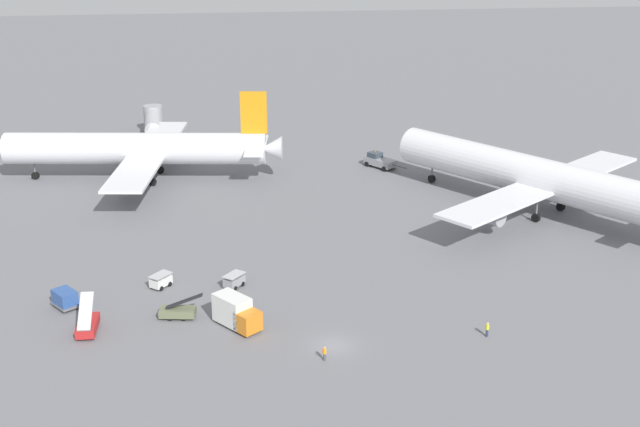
{
  "coord_description": "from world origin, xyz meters",
  "views": [
    {
      "loc": [
        -11.35,
        -75.49,
        43.31
      ],
      "look_at": [
        2.37,
        29.29,
        4.0
      ],
      "focal_mm": 46.04,
      "sensor_mm": 36.0,
      "label": 1
    }
  ],
  "objects_px": {
    "airliner_at_gate_left": "(138,149)",
    "gse_baggage_cart_trailing": "(161,281)",
    "pushback_tug": "(379,161)",
    "gse_baggage_cart_near_cluster": "(234,281)",
    "gse_catering_truck_tall": "(236,312)",
    "gse_belt_loader_portside": "(178,311)",
    "gse_container_dolly_flat": "(65,298)",
    "gse_stair_truck_yellow": "(87,324)",
    "airliner_being_pushed": "(534,177)",
    "ground_crew_marshaller_foreground": "(487,329)",
    "jet_bridge": "(153,120)",
    "ground_crew_ramp_agent_by_cones": "(325,353)"
  },
  "relations": [
    {
      "from": "gse_belt_loader_portside",
      "to": "gse_container_dolly_flat",
      "type": "xyz_separation_m",
      "value": [
        -13.02,
        4.31,
        0.35
      ]
    },
    {
      "from": "gse_baggage_cart_trailing",
      "to": "airliner_being_pushed",
      "type": "bearing_deg",
      "value": 19.95
    },
    {
      "from": "airliner_at_gate_left",
      "to": "ground_crew_marshaller_foreground",
      "type": "xyz_separation_m",
      "value": [
        41.12,
        -60.7,
        -4.48
      ]
    },
    {
      "from": "ground_crew_marshaller_foreground",
      "to": "jet_bridge",
      "type": "relative_size",
      "value": 0.11
    },
    {
      "from": "airliner_being_pushed",
      "to": "pushback_tug",
      "type": "xyz_separation_m",
      "value": [
        -18.52,
        25.39,
        -4.34
      ]
    },
    {
      "from": "jet_bridge",
      "to": "ground_crew_ramp_agent_by_cones",
      "type": "bearing_deg",
      "value": -76.04
    },
    {
      "from": "gse_baggage_cart_near_cluster",
      "to": "airliner_being_pushed",
      "type": "bearing_deg",
      "value": 24.58
    },
    {
      "from": "airliner_being_pushed",
      "to": "jet_bridge",
      "type": "relative_size",
      "value": 2.85
    },
    {
      "from": "ground_crew_ramp_agent_by_cones",
      "to": "jet_bridge",
      "type": "relative_size",
      "value": 0.1
    },
    {
      "from": "gse_baggage_cart_trailing",
      "to": "ground_crew_marshaller_foreground",
      "type": "height_order",
      "value": "gse_baggage_cart_trailing"
    },
    {
      "from": "airliner_being_pushed",
      "to": "jet_bridge",
      "type": "xyz_separation_m",
      "value": [
        -59.52,
        49.98,
        -1.64
      ]
    },
    {
      "from": "gse_container_dolly_flat",
      "to": "ground_crew_marshaller_foreground",
      "type": "height_order",
      "value": "gse_container_dolly_flat"
    },
    {
      "from": "jet_bridge",
      "to": "pushback_tug",
      "type": "bearing_deg",
      "value": -30.95
    },
    {
      "from": "airliner_at_gate_left",
      "to": "jet_bridge",
      "type": "bearing_deg",
      "value": 88.26
    },
    {
      "from": "pushback_tug",
      "to": "gse_container_dolly_flat",
      "type": "xyz_separation_m",
      "value": [
        -46.85,
        -49.32,
        -0.04
      ]
    },
    {
      "from": "gse_belt_loader_portside",
      "to": "gse_catering_truck_tall",
      "type": "bearing_deg",
      "value": -24.35
    },
    {
      "from": "gse_catering_truck_tall",
      "to": "gse_baggage_cart_trailing",
      "type": "distance_m",
      "value": 14.37
    },
    {
      "from": "gse_baggage_cart_trailing",
      "to": "ground_crew_marshaller_foreground",
      "type": "xyz_separation_m",
      "value": [
        35.5,
        -17.07,
        0.02
      ]
    },
    {
      "from": "gse_stair_truck_yellow",
      "to": "ground_crew_marshaller_foreground",
      "type": "xyz_separation_m",
      "value": [
        42.82,
        -6.58,
        -0.14
      ]
    },
    {
      "from": "ground_crew_marshaller_foreground",
      "to": "jet_bridge",
      "type": "height_order",
      "value": "jet_bridge"
    },
    {
      "from": "airliner_at_gate_left",
      "to": "pushback_tug",
      "type": "bearing_deg",
      "value": 2.2
    },
    {
      "from": "pushback_tug",
      "to": "gse_stair_truck_yellow",
      "type": "distance_m",
      "value": 70.7
    },
    {
      "from": "gse_container_dolly_flat",
      "to": "gse_catering_truck_tall",
      "type": "relative_size",
      "value": 0.64
    },
    {
      "from": "pushback_tug",
      "to": "gse_baggage_cart_trailing",
      "type": "relative_size",
      "value": 2.59
    },
    {
      "from": "pushback_tug",
      "to": "gse_stair_truck_yellow",
      "type": "xyz_separation_m",
      "value": [
        -43.5,
        -55.73,
        -0.18
      ]
    },
    {
      "from": "pushback_tug",
      "to": "gse_baggage_cart_near_cluster",
      "type": "relative_size",
      "value": 2.59
    },
    {
      "from": "pushback_tug",
      "to": "airliner_at_gate_left",
      "type": "bearing_deg",
      "value": -177.8
    },
    {
      "from": "gse_stair_truck_yellow",
      "to": "airliner_being_pushed",
      "type": "bearing_deg",
      "value": 26.07
    },
    {
      "from": "pushback_tug",
      "to": "gse_baggage_cart_trailing",
      "type": "distance_m",
      "value": 57.93
    },
    {
      "from": "gse_catering_truck_tall",
      "to": "ground_crew_marshaller_foreground",
      "type": "xyz_separation_m",
      "value": [
        26.7,
        -5.75,
        -0.87
      ]
    },
    {
      "from": "pushback_tug",
      "to": "gse_baggage_cart_near_cluster",
      "type": "height_order",
      "value": "pushback_tug"
    },
    {
      "from": "pushback_tug",
      "to": "gse_catering_truck_tall",
      "type": "height_order",
      "value": "gse_catering_truck_tall"
    },
    {
      "from": "gse_container_dolly_flat",
      "to": "ground_crew_ramp_agent_by_cones",
      "type": "xyz_separation_m",
      "value": [
        28.12,
        -15.67,
        -0.35
      ]
    },
    {
      "from": "pushback_tug",
      "to": "gse_stair_truck_yellow",
      "type": "bearing_deg",
      "value": -127.97
    },
    {
      "from": "gse_catering_truck_tall",
      "to": "gse_belt_loader_portside",
      "type": "bearing_deg",
      "value": 155.65
    },
    {
      "from": "airliner_being_pushed",
      "to": "ground_crew_ramp_agent_by_cones",
      "type": "distance_m",
      "value": 54.58
    },
    {
      "from": "gse_stair_truck_yellow",
      "to": "pushback_tug",
      "type": "bearing_deg",
      "value": 52.03
    },
    {
      "from": "airliner_being_pushed",
      "to": "gse_container_dolly_flat",
      "type": "bearing_deg",
      "value": -159.89
    },
    {
      "from": "airliner_being_pushed",
      "to": "gse_catering_truck_tall",
      "type": "bearing_deg",
      "value": -145.81
    },
    {
      "from": "gse_belt_loader_portside",
      "to": "jet_bridge",
      "type": "bearing_deg",
      "value": 95.23
    },
    {
      "from": "gse_baggage_cart_trailing",
      "to": "ground_crew_marshaller_foreground",
      "type": "distance_m",
      "value": 39.39
    },
    {
      "from": "airliner_being_pushed",
      "to": "jet_bridge",
      "type": "bearing_deg",
      "value": 139.98
    },
    {
      "from": "airliner_at_gate_left",
      "to": "gse_baggage_cart_trailing",
      "type": "bearing_deg",
      "value": -82.66
    },
    {
      "from": "airliner_at_gate_left",
      "to": "airliner_being_pushed",
      "type": "distance_m",
      "value": 64.83
    },
    {
      "from": "airliner_at_gate_left",
      "to": "gse_container_dolly_flat",
      "type": "distance_m",
      "value": 48.17
    },
    {
      "from": "ground_crew_marshaller_foreground",
      "to": "ground_crew_ramp_agent_by_cones",
      "type": "bearing_deg",
      "value": -171.53
    },
    {
      "from": "gse_baggage_cart_near_cluster",
      "to": "gse_stair_truck_yellow",
      "type": "relative_size",
      "value": 0.66
    },
    {
      "from": "gse_stair_truck_yellow",
      "to": "ground_crew_ramp_agent_by_cones",
      "type": "bearing_deg",
      "value": -20.51
    },
    {
      "from": "gse_baggage_cart_trailing",
      "to": "jet_bridge",
      "type": "xyz_separation_m",
      "value": [
        -4.82,
        69.83,
        3.05
      ]
    },
    {
      "from": "airliner_at_gate_left",
      "to": "gse_container_dolly_flat",
      "type": "bearing_deg",
      "value": -96.05
    }
  ]
}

